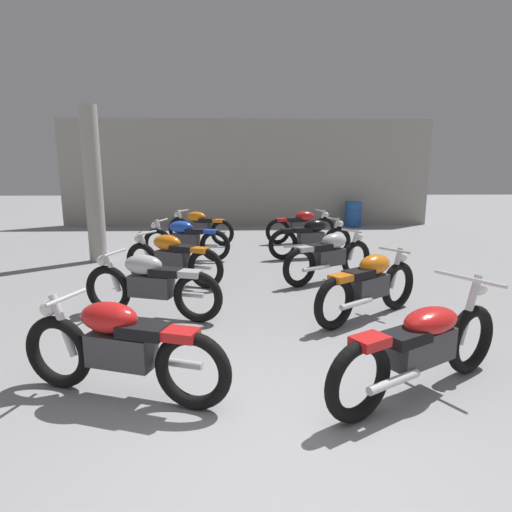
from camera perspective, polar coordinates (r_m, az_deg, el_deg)
name	(u,v)px	position (r m, az deg, el deg)	size (l,w,h in m)	color
ground_plane	(281,471)	(3.10, 3.45, -26.88)	(60.00, 60.00, 0.00)	gray
back_wall	(247,173)	(14.91, -1.24, 11.09)	(12.69, 0.24, 3.60)	#9E998E
support_pillar	(93,185)	(9.52, -21.03, 8.85)	(0.36, 0.36, 3.20)	#9E998E
motorcycle_left_row_0	(120,347)	(3.83, -17.77, -11.59)	(1.91, 0.75, 0.88)	black
motorcycle_left_row_1	(151,284)	(5.71, -13.99, -3.68)	(1.92, 0.73, 0.88)	black
motorcycle_left_row_2	(172,258)	(7.33, -11.24, -0.21)	(1.81, 0.99, 0.88)	black
motorcycle_left_row_3	(185,239)	(9.25, -9.48, 2.28)	(1.94, 0.63, 0.88)	black
motorcycle_left_row_4	(200,226)	(11.23, -7.58, 3.97)	(1.82, 0.95, 0.88)	black
motorcycle_right_row_0	(423,345)	(3.98, 21.53, -11.06)	(1.93, 1.21, 0.97)	black
motorcycle_right_row_1	(369,284)	(5.72, 15.01, -3.72)	(1.67, 1.23, 0.88)	black
motorcycle_right_row_2	(330,256)	(7.45, 9.89, 0.03)	(1.76, 1.09, 0.88)	black
motorcycle_right_row_3	(311,237)	(9.41, 7.44, 2.50)	(1.93, 0.70, 0.88)	black
motorcycle_right_row_4	(302,226)	(11.31, 6.14, 4.05)	(1.94, 0.68, 0.88)	black
oil_drum	(353,214)	(14.86, 12.92, 5.49)	(0.59, 0.59, 0.85)	#23519E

